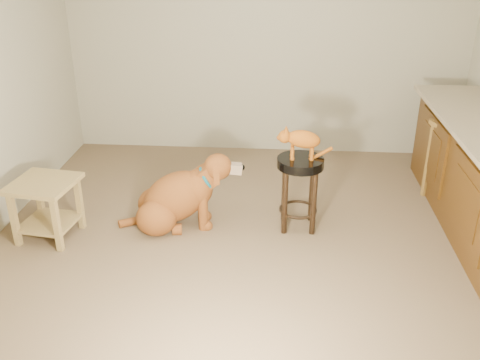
# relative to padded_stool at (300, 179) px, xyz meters

# --- Properties ---
(floor) EXTENTS (4.50, 4.00, 0.01)m
(floor) POSITION_rel_padded_stool_xyz_m (-0.36, -0.16, -0.47)
(floor) COLOR brown
(floor) RESTS_ON ground
(room_shell) EXTENTS (4.54, 4.04, 2.62)m
(room_shell) POSITION_rel_padded_stool_xyz_m (-0.36, -0.16, 1.21)
(room_shell) COLOR #9D987E
(room_shell) RESTS_ON ground
(padded_stool) EXTENTS (0.40, 0.40, 0.66)m
(padded_stool) POSITION_rel_padded_stool_xyz_m (0.00, 0.00, 0.00)
(padded_stool) COLOR black
(padded_stool) RESTS_ON ground
(wood_stool) EXTENTS (0.53, 0.53, 0.79)m
(wood_stool) POSITION_rel_padded_stool_xyz_m (1.49, 0.60, -0.06)
(wood_stool) COLOR brown
(wood_stool) RESTS_ON ground
(side_table) EXTENTS (0.57, 0.57, 0.52)m
(side_table) POSITION_rel_padded_stool_xyz_m (-2.13, -0.33, -0.12)
(side_table) COLOR olive
(side_table) RESTS_ON ground
(golden_retriever) EXTENTS (1.13, 0.61, 0.72)m
(golden_retriever) POSITION_rel_padded_stool_xyz_m (-1.07, -0.06, -0.20)
(golden_retriever) COLOR brown
(golden_retriever) RESTS_ON ground
(tabby_kitten) EXTENTS (0.49, 0.18, 0.31)m
(tabby_kitten) POSITION_rel_padded_stool_xyz_m (-0.01, 0.00, 0.36)
(tabby_kitten) COLOR #91460E
(tabby_kitten) RESTS_ON padded_stool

